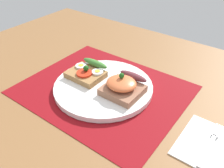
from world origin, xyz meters
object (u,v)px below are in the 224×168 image
at_px(sandwich_egg_tomato, 87,72).
at_px(napkin, 210,145).
at_px(plate, 103,87).
at_px(sandwich_salmon, 123,86).
at_px(fork, 211,143).

xyz_separation_m(sandwich_egg_tomato, napkin, (0.37, -0.03, -0.03)).
bearing_deg(plate, sandwich_salmon, 5.27).
bearing_deg(plate, fork, -3.89).
bearing_deg(fork, sandwich_egg_tomato, 175.66).
relative_size(sandwich_salmon, napkin, 0.74).
bearing_deg(sandwich_egg_tomato, napkin, -4.73).
xyz_separation_m(sandwich_salmon, fork, (0.24, -0.03, -0.03)).
distance_m(plate, sandwich_egg_tomato, 0.07).
bearing_deg(napkin, sandwich_egg_tomato, 175.27).
distance_m(plate, sandwich_salmon, 0.07).
distance_m(sandwich_salmon, napkin, 0.25).
height_order(sandwich_egg_tomato, fork, sandwich_egg_tomato).
height_order(sandwich_salmon, napkin, sandwich_salmon).
bearing_deg(napkin, sandwich_salmon, 173.17).
bearing_deg(sandwich_egg_tomato, fork, -4.34).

